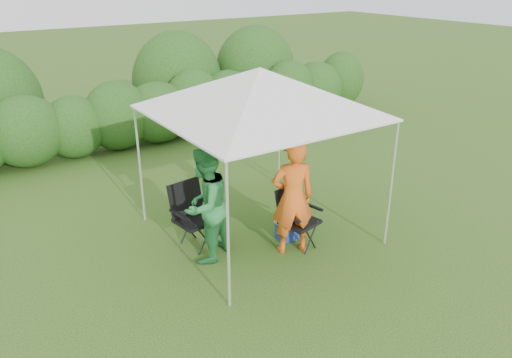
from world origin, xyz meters
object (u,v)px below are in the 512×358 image
canopy (260,91)px  chair_left (192,211)px  woman (205,205)px  chair_right (295,213)px  cooler (288,230)px  man (293,198)px

canopy → chair_left: size_ratio=2.89×
woman → canopy: bearing=164.4°
chair_right → cooler: size_ratio=2.48×
canopy → chair_left: 2.20m
chair_left → woman: woman is taller
chair_right → man: size_ratio=0.53×
chair_right → cooler: bearing=74.1°
chair_left → man: size_ratio=0.57×
canopy → woman: (-1.17, -0.26, -1.54)m
canopy → chair_left: canopy is taller
chair_left → cooler: chair_left is taller
man → cooler: man is taller
chair_right → woman: woman is taller
woman → chair_left: bearing=-119.0°
man → woman: bearing=-4.4°
canopy → woman: 1.95m
canopy → man: 1.73m
canopy → chair_right: size_ratio=3.10×
chair_left → man: 1.65m
woman → man: bearing=127.7°
chair_right → chair_left: 1.68m
chair_right → canopy: bearing=96.4°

